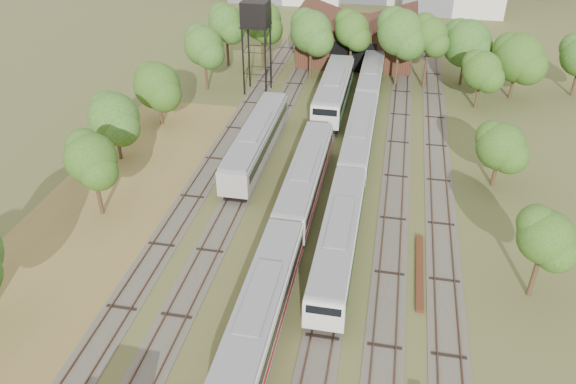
# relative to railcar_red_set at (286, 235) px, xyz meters

# --- Properties ---
(ground) EXTENTS (240.00, 240.00, 0.00)m
(ground) POSITION_rel_railcar_red_set_xyz_m (2.00, -11.29, -1.81)
(ground) COLOR #475123
(ground) RESTS_ON ground
(dry_grass_patch) EXTENTS (14.00, 60.00, 0.04)m
(dry_grass_patch) POSITION_rel_railcar_red_set_xyz_m (-16.00, -3.29, -1.79)
(dry_grass_patch) COLOR brown
(dry_grass_patch) RESTS_ON ground
(tracks) EXTENTS (24.60, 80.00, 0.19)m
(tracks) POSITION_rel_railcar_red_set_xyz_m (1.33, 13.71, -1.77)
(tracks) COLOR #4C473D
(tracks) RESTS_ON ground
(railcar_red_set) EXTENTS (2.78, 34.57, 3.43)m
(railcar_red_set) POSITION_rel_railcar_red_set_xyz_m (0.00, 0.00, 0.00)
(railcar_red_set) COLOR black
(railcar_red_set) RESTS_ON ground
(railcar_green_set) EXTENTS (2.73, 52.07, 3.37)m
(railcar_green_set) POSITION_rel_railcar_red_set_xyz_m (4.00, 17.81, -0.03)
(railcar_green_set) COLOR black
(railcar_green_set) RESTS_ON ground
(railcar_rear) EXTENTS (3.17, 16.08, 3.92)m
(railcar_rear) POSITION_rel_railcar_red_set_xyz_m (0.00, 28.85, 0.26)
(railcar_rear) COLOR black
(railcar_rear) RESTS_ON ground
(old_grey_coach) EXTENTS (2.86, 18.00, 3.53)m
(old_grey_coach) POSITION_rel_railcar_red_set_xyz_m (-6.00, 14.84, 0.12)
(old_grey_coach) COLOR black
(old_grey_coach) RESTS_ON ground
(water_tower) EXTENTS (3.29, 3.29, 11.36)m
(water_tower) POSITION_rel_railcar_red_set_xyz_m (-10.18, 32.21, 7.77)
(water_tower) COLOR black
(water_tower) RESTS_ON ground
(rail_pile_far) EXTENTS (0.54, 8.66, 0.28)m
(rail_pile_far) POSITION_rel_railcar_red_set_xyz_m (10.20, -0.24, -1.67)
(rail_pile_far) COLOR #522B17
(rail_pile_far) RESTS_ON ground
(maintenance_shed) EXTENTS (16.45, 11.55, 7.58)m
(maintenance_shed) POSITION_rel_railcar_red_set_xyz_m (1.00, 46.69, 1.10)
(maintenance_shed) COLOR #351E13
(maintenance_shed) RESTS_ON ground
(tree_band_left) EXTENTS (7.61, 56.04, 8.54)m
(tree_band_left) POSITION_rel_railcar_red_set_xyz_m (-18.31, 6.19, 3.52)
(tree_band_left) COLOR #382616
(tree_band_left) RESTS_ON ground
(tree_band_far) EXTENTS (50.74, 10.13, 9.86)m
(tree_band_far) POSITION_rel_railcar_red_set_xyz_m (7.21, 38.59, 4.25)
(tree_band_far) COLOR #382616
(tree_band_far) RESTS_ON ground
(tree_band_right) EXTENTS (5.11, 37.38, 6.94)m
(tree_band_right) POSITION_rel_railcar_red_set_xyz_m (17.08, 17.70, 2.73)
(tree_band_right) COLOR #382616
(tree_band_right) RESTS_ON ground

